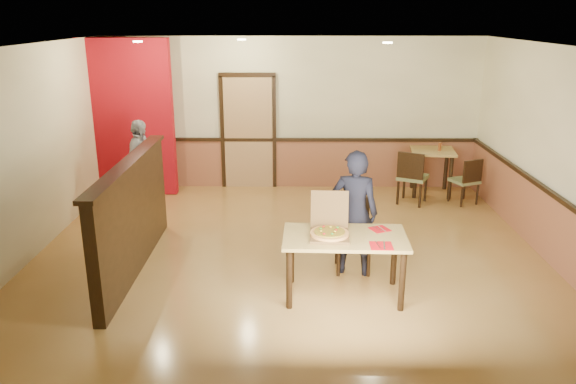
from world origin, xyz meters
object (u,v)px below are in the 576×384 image
side_table (432,160)px  diner (354,213)px  diner_chair (353,231)px  side_chair_right (467,179)px  condiment (440,147)px  passerby (141,165)px  pizza_box (329,231)px  side_chair_left (412,175)px  main_table (345,245)px

side_table → diner: (-1.77, -3.35, 0.17)m
diner_chair → side_chair_right: bearing=49.9°
diner_chair → condiment: 3.68m
diner_chair → side_table: bearing=61.9°
diner_chair → passerby: bearing=146.0°
pizza_box → side_chair_right: bearing=55.1°
side_chair_left → pizza_box: 3.74m
diner_chair → side_chair_right: diner_chair is taller
diner → side_chair_left: bearing=-103.9°
side_chair_right → condiment: condiment is taller
main_table → diner: diner is taller
condiment → main_table: bearing=-117.5°
main_table → side_chair_right: bearing=56.2°
side_chair_right → pizza_box: 4.26m
side_chair_right → main_table: bearing=30.6°
side_chair_left → pizza_box: pizza_box is taller
main_table → side_chair_left: 3.66m
passerby → pizza_box: size_ratio=2.84×
diner → passerby: (-3.31, 2.44, -0.04)m
side_table → pizza_box: pizza_box is taller
diner_chair → pizza_box: bearing=-114.0°
main_table → diner: bearing=76.5°
main_table → side_chair_right: 4.14m
passerby → side_chair_right: bearing=-82.2°
passerby → pizza_box: 4.26m
diner_chair → side_table: size_ratio=1.08×
side_chair_left → side_chair_right: size_ratio=1.16×
main_table → diner: (0.17, 0.62, 0.16)m
diner → condiment: (1.87, 3.29, 0.09)m
diner → condiment: size_ratio=11.19×
main_table → side_chair_left: size_ratio=1.52×
diner_chair → pizza_box: (-0.35, -0.77, 0.31)m
main_table → diner_chair: (0.17, 0.77, -0.14)m
main_table → diner: size_ratio=0.89×
diner_chair → pizza_box: size_ratio=1.73×
passerby → main_table: bearing=-129.5°
side_chair_left → passerby: (-4.60, -0.29, 0.25)m
side_chair_left → side_table: size_ratio=1.10×
passerby → condiment: passerby is taller
side_chair_right → passerby: bearing=-20.7°
main_table → side_table: bearing=65.8°
side_chair_left → passerby: bearing=29.7°
condiment → diner_chair: bearing=-120.7°
diner_chair → side_chair_left: 2.89m
pizza_box → condiment: (2.22, 3.91, 0.08)m
diner_chair → side_table: 3.65m
diner → condiment: 3.79m
diner_chair → pizza_box: pizza_box is taller
side_table → passerby: passerby is taller
passerby → condiment: (5.18, 0.85, 0.13)m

